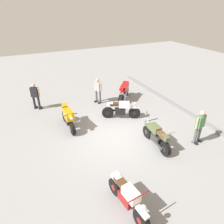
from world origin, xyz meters
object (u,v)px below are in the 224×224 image
(motorcycle_red_sportbike, at_px, (124,91))
(motorcycle_cream_vintage, at_px, (127,197))
(motorcycle_olive_vintage, at_px, (156,136))
(person_in_black_shirt, at_px, (35,95))
(motorcycle_silver_cruiser, at_px, (121,109))
(person_in_gray_shirt, at_px, (98,89))
(motorcycle_orange_sportbike, at_px, (68,117))
(person_in_green_shirt, at_px, (200,125))

(motorcycle_red_sportbike, bearing_deg, motorcycle_cream_vintage, -164.53)
(motorcycle_olive_vintage, height_order, person_in_black_shirt, person_in_black_shirt)
(motorcycle_red_sportbike, relative_size, motorcycle_cream_vintage, 0.79)
(motorcycle_silver_cruiser, xyz_separation_m, person_in_gray_shirt, (-2.37, -0.38, 0.38))
(motorcycle_red_sportbike, height_order, motorcycle_orange_sportbike, same)
(motorcycle_cream_vintage, xyz_separation_m, motorcycle_orange_sportbike, (-5.29, -0.40, 0.11))
(motorcycle_red_sportbike, height_order, motorcycle_olive_vintage, motorcycle_red_sportbike)
(motorcycle_orange_sportbike, relative_size, person_in_black_shirt, 1.22)
(motorcycle_silver_cruiser, xyz_separation_m, person_in_black_shirt, (-3.10, -4.00, 0.38))
(motorcycle_olive_vintage, bearing_deg, person_in_green_shirt, -105.08)
(motorcycle_cream_vintage, height_order, motorcycle_olive_vintage, same)
(motorcycle_red_sportbike, relative_size, person_in_black_shirt, 0.97)
(motorcycle_silver_cruiser, distance_m, motorcycle_cream_vintage, 5.55)
(person_in_green_shirt, bearing_deg, motorcycle_cream_vintage, -82.63)
(motorcycle_silver_cruiser, bearing_deg, person_in_gray_shirt, 126.03)
(person_in_black_shirt, height_order, person_in_gray_shirt, person_in_black_shirt)
(person_in_black_shirt, bearing_deg, person_in_green_shirt, -97.71)
(motorcycle_red_sportbike, xyz_separation_m, motorcycle_cream_vintage, (7.08, -3.72, -0.11))
(motorcycle_red_sportbike, xyz_separation_m, motorcycle_olive_vintage, (4.90, -1.05, -0.11))
(motorcycle_silver_cruiser, xyz_separation_m, motorcycle_olive_vintage, (2.82, 0.26, -0.03))
(motorcycle_olive_vintage, bearing_deg, motorcycle_silver_cruiser, 7.71)
(motorcycle_cream_vintage, bearing_deg, motorcycle_red_sportbike, 145.82)
(motorcycle_red_sportbike, height_order, motorcycle_cream_vintage, motorcycle_red_sportbike)
(person_in_black_shirt, xyz_separation_m, person_in_gray_shirt, (0.73, 3.62, -0.00))
(motorcycle_cream_vintage, height_order, motorcycle_orange_sportbike, motorcycle_orange_sportbike)
(person_in_green_shirt, bearing_deg, motorcycle_orange_sportbike, -139.13)
(person_in_green_shirt, relative_size, person_in_gray_shirt, 1.01)
(motorcycle_silver_cruiser, relative_size, motorcycle_olive_vintage, 0.98)
(person_in_gray_shirt, bearing_deg, motorcycle_silver_cruiser, 75.22)
(motorcycle_red_sportbike, distance_m, motorcycle_orange_sportbike, 4.50)
(motorcycle_orange_sportbike, distance_m, motorcycle_olive_vintage, 4.37)
(person_in_green_shirt, bearing_deg, motorcycle_silver_cruiser, -160.57)
(person_in_green_shirt, height_order, person_in_gray_shirt, person_in_green_shirt)
(motorcycle_red_sportbike, relative_size, motorcycle_orange_sportbike, 0.80)
(motorcycle_cream_vintage, distance_m, person_in_gray_shirt, 7.66)
(person_in_gray_shirt, bearing_deg, person_in_green_shirt, 89.39)
(person_in_green_shirt, height_order, person_in_black_shirt, person_in_green_shirt)
(motorcycle_red_sportbike, distance_m, motorcycle_olive_vintage, 5.01)
(motorcycle_silver_cruiser, bearing_deg, person_in_black_shirt, 169.23)
(motorcycle_red_sportbike, relative_size, motorcycle_olive_vintage, 0.79)
(motorcycle_orange_sportbike, bearing_deg, person_in_gray_shirt, 130.39)
(motorcycle_cream_vintage, bearing_deg, motorcycle_silver_cruiser, 147.86)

